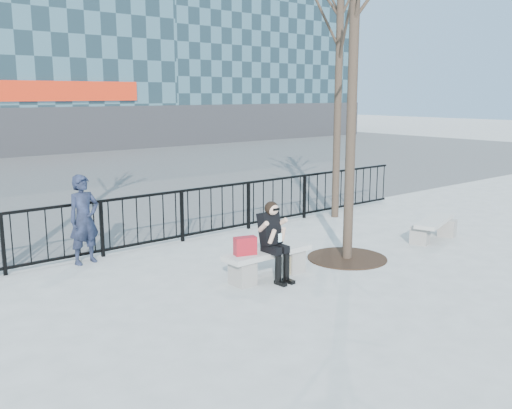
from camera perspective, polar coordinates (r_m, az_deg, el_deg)
ground at (r=9.78m, az=1.20°, el=-7.32°), size 120.00×120.00×0.00m
street_surface at (r=23.05m, az=-24.02°, el=2.42°), size 60.00×23.00×0.01m
railing at (r=11.99m, az=-8.22°, el=-1.25°), size 14.00×0.06×1.10m
tree_right at (r=14.46m, az=8.47°, el=19.50°), size 2.80×2.80×7.00m
tree_grate at (r=11.00m, az=9.08°, el=-5.31°), size 1.50×1.50×0.02m
bench_main at (r=9.69m, az=1.21°, el=-5.63°), size 1.65×0.46×0.49m
bench_second at (r=12.74m, az=17.39°, el=-2.18°), size 1.52×0.42×0.45m
seated_woman at (r=9.48m, az=1.85°, el=-3.71°), size 0.50×0.64×1.34m
handbag at (r=9.32m, az=-1.09°, el=-4.16°), size 0.39×0.27×0.30m
shopping_bag at (r=10.03m, az=4.01°, el=-5.90°), size 0.35×0.13×0.33m
standing_man at (r=10.86m, az=-16.82°, el=-1.44°), size 0.65×0.47×1.65m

